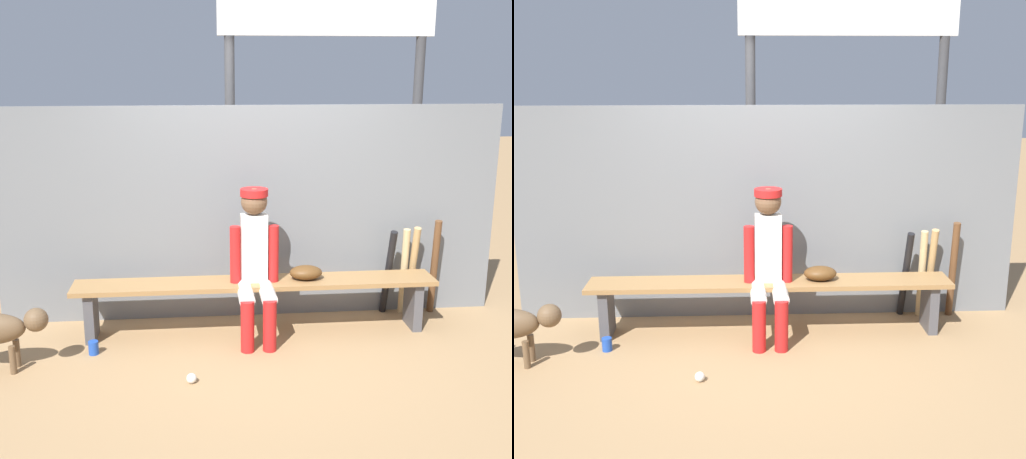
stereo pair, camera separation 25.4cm
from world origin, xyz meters
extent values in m
plane|color=#9E7A51|center=(0.00, 0.00, 0.00)|extent=(30.00, 30.00, 0.00)
cube|color=slate|center=(0.00, 0.41, 0.96)|extent=(4.49, 0.03, 1.92)
cube|color=olive|center=(0.00, 0.00, 0.45)|extent=(3.08, 0.36, 0.04)
cube|color=#4C4C51|center=(-1.39, 0.00, 0.21)|extent=(0.08, 0.29, 0.43)
cube|color=#4C4C51|center=(1.39, 0.00, 0.21)|extent=(0.08, 0.29, 0.43)
cube|color=silver|center=(-0.02, 0.00, 0.76)|extent=(0.22, 0.13, 0.58)
sphere|color=brown|center=(-0.02, 0.00, 1.16)|extent=(0.22, 0.22, 0.22)
cylinder|color=red|center=(-0.02, 0.00, 1.23)|extent=(0.23, 0.23, 0.06)
cylinder|color=silver|center=(-0.11, -0.19, 0.43)|extent=(0.13, 0.38, 0.13)
cylinder|color=red|center=(-0.11, -0.38, 0.21)|extent=(0.11, 0.11, 0.43)
cylinder|color=red|center=(-0.18, -0.02, 0.71)|extent=(0.09, 0.09, 0.49)
cylinder|color=silver|center=(0.07, -0.19, 0.43)|extent=(0.13, 0.38, 0.13)
cylinder|color=red|center=(0.07, -0.38, 0.21)|extent=(0.11, 0.11, 0.43)
cylinder|color=red|center=(0.14, -0.02, 0.71)|extent=(0.09, 0.09, 0.49)
ellipsoid|color=#593819|center=(0.43, 0.00, 0.53)|extent=(0.28, 0.20, 0.12)
cylinder|color=black|center=(1.24, 0.27, 0.41)|extent=(0.08, 0.26, 0.83)
cylinder|color=tan|center=(1.39, 0.29, 0.41)|extent=(0.08, 0.15, 0.82)
cylinder|color=tan|center=(1.48, 0.32, 0.42)|extent=(0.08, 0.25, 0.84)
cylinder|color=brown|center=(1.67, 0.28, 0.45)|extent=(0.08, 0.16, 0.90)
sphere|color=white|center=(-0.56, -0.87, 0.04)|extent=(0.07, 0.07, 0.07)
cylinder|color=#1E47AD|center=(-1.34, -0.31, 0.06)|extent=(0.08, 0.08, 0.11)
cylinder|color=silver|center=(0.15, 0.00, 0.52)|extent=(0.08, 0.08, 0.11)
cylinder|color=#3F3F42|center=(-0.13, 1.36, 1.26)|extent=(0.10, 0.10, 2.53)
cylinder|color=#3F3F42|center=(1.80, 1.36, 1.26)|extent=(0.10, 0.10, 2.53)
sphere|color=brown|center=(-1.71, -0.54, 0.40)|extent=(0.18, 0.18, 0.18)
cylinder|color=brown|center=(-1.89, -0.48, 0.11)|extent=(0.05, 0.05, 0.22)
cylinder|color=brown|center=(-1.89, -0.60, 0.11)|extent=(0.05, 0.05, 0.22)
camera|label=1|loc=(-0.50, -5.13, 2.24)|focal=44.84mm
camera|label=2|loc=(-0.24, -5.14, 2.24)|focal=44.84mm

